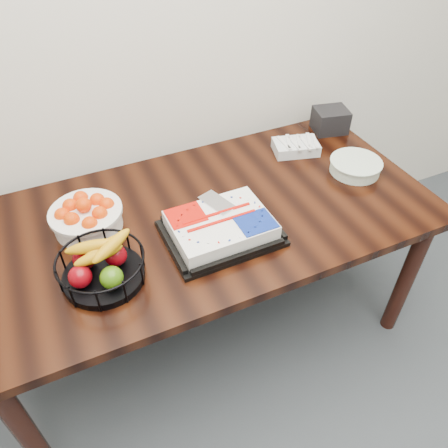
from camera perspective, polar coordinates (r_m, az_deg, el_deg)
name	(u,v)px	position (r m, az deg, el deg)	size (l,w,h in m)	color
table	(206,228)	(1.76, -2.34, -0.59)	(1.80, 0.90, 0.75)	black
cake_tray	(221,227)	(1.58, -0.46, -0.45)	(0.41, 0.33, 0.08)	black
tangerine_bowl	(86,212)	(1.67, -17.63, 1.47)	(0.27, 0.27, 0.17)	white
fruit_basket	(101,266)	(1.47, -15.72, -5.28)	(0.29, 0.29, 0.15)	black
plate_stack	(355,166)	(1.99, 16.78, 7.24)	(0.22, 0.22, 0.05)	white
fork_bag	(296,146)	(2.06, 9.36, 9.97)	(0.23, 0.18, 0.06)	silver
napkin_box	(330,120)	(2.25, 13.71, 13.05)	(0.16, 0.13, 0.11)	black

